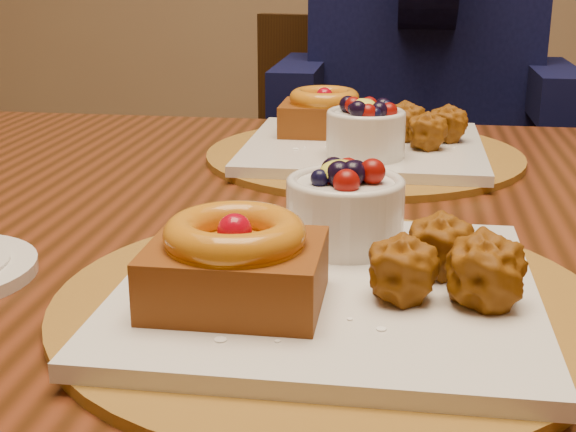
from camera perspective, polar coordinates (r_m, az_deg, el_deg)
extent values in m
cube|color=#331909|center=(0.77, 4.44, -1.18)|extent=(1.60, 0.90, 0.04)
cylinder|color=brown|center=(0.56, 2.85, -6.15)|extent=(0.38, 0.38, 0.01)
cube|color=silver|center=(0.55, 2.87, -5.20)|extent=(0.28, 0.28, 0.01)
cube|color=#4E1D07|center=(0.51, -3.75, -4.12)|extent=(0.11, 0.09, 0.04)
torus|color=#A26409|center=(0.50, -3.81, -1.26)|extent=(0.09, 0.09, 0.02)
sphere|color=#980213|center=(0.50, -3.82, -1.04)|extent=(0.02, 0.02, 0.02)
sphere|color=#854809|center=(0.57, 10.73, -2.17)|extent=(0.04, 0.04, 0.04)
sphere|color=#854809|center=(0.52, 8.04, -3.84)|extent=(0.04, 0.04, 0.04)
sphere|color=#854809|center=(0.52, 13.74, -4.07)|extent=(0.04, 0.04, 0.04)
cylinder|color=silver|center=(0.61, 4.07, 0.16)|extent=(0.09, 0.09, 0.05)
torus|color=silver|center=(0.61, 4.12, 2.41)|extent=(0.09, 0.09, 0.01)
ellipsoid|color=#EDF03E|center=(0.60, 3.76, 3.16)|extent=(0.03, 0.03, 0.02)
cylinder|color=brown|center=(0.98, 5.42, 4.33)|extent=(0.38, 0.38, 0.01)
cube|color=silver|center=(0.97, 5.43, 4.90)|extent=(0.28, 0.28, 0.01)
cube|color=#4E1D07|center=(1.01, 2.59, 6.96)|extent=(0.11, 0.09, 0.04)
torus|color=#A26409|center=(1.01, 2.61, 8.41)|extent=(0.09, 0.09, 0.02)
sphere|color=#980213|center=(1.01, 2.61, 8.52)|extent=(0.02, 0.02, 0.02)
sphere|color=#854809|center=(0.94, 9.83, 5.87)|extent=(0.04, 0.04, 0.04)
sphere|color=#854809|center=(0.99, 8.31, 6.49)|extent=(0.04, 0.04, 0.04)
sphere|color=#854809|center=(0.99, 11.25, 6.35)|extent=(0.04, 0.04, 0.04)
cylinder|color=silver|center=(0.90, 5.54, 5.74)|extent=(0.09, 0.09, 0.05)
torus|color=silver|center=(0.89, 5.58, 7.27)|extent=(0.09, 0.09, 0.01)
ellipsoid|color=#EDF03E|center=(0.89, 5.34, 7.78)|extent=(0.03, 0.03, 0.02)
cube|color=black|center=(1.67, 2.43, -1.58)|extent=(0.49, 0.49, 0.04)
cylinder|color=black|center=(1.67, -5.63, -10.16)|extent=(0.03, 0.03, 0.41)
cylinder|color=black|center=(1.56, 6.81, -12.23)|extent=(0.03, 0.03, 0.41)
cylinder|color=black|center=(1.97, -1.16, -5.52)|extent=(0.03, 0.03, 0.41)
cylinder|color=black|center=(1.88, 9.32, -6.91)|extent=(0.03, 0.03, 0.41)
cube|color=black|center=(1.79, 4.35, 6.99)|extent=(0.42, 0.11, 0.44)
cube|color=black|center=(1.56, 9.59, 10.41)|extent=(0.41, 0.22, 0.59)
cube|color=black|center=(1.46, 0.94, 9.35)|extent=(0.08, 0.30, 0.08)
cube|color=black|center=(1.47, 18.22, 8.52)|extent=(0.08, 0.30, 0.08)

